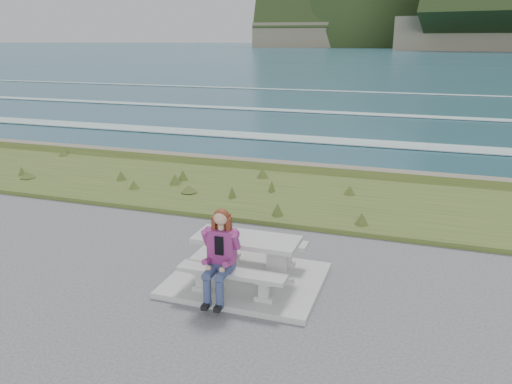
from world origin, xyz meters
TOP-DOWN VIEW (x-y plane):
  - concrete_slab at (0.00, 0.00)m, footprint 2.60×2.10m
  - picnic_table at (0.00, 0.00)m, footprint 1.80×0.75m
  - bench_landward at (0.00, -0.70)m, footprint 1.80×0.35m
  - bench_seaward at (0.00, 0.70)m, footprint 1.80×0.35m
  - grass_verge at (0.00, 5.00)m, footprint 160.00×4.50m
  - shore_drop at (0.00, 7.90)m, footprint 160.00×0.80m
  - ocean at (0.00, 25.09)m, footprint 1600.00×1600.00m
  - seated_woman at (-0.16, -0.84)m, footprint 0.44×0.75m

SIDE VIEW (x-z plane):
  - ocean at x=0.00m, z-range -1.79..-1.70m
  - grass_verge at x=0.00m, z-range -0.11..0.11m
  - shore_drop at x=0.00m, z-range -1.10..1.10m
  - concrete_slab at x=0.00m, z-range 0.00..0.10m
  - bench_landward at x=0.00m, z-range 0.22..0.67m
  - bench_seaward at x=0.00m, z-range 0.22..0.67m
  - seated_woman at x=-0.16m, z-range -0.09..1.37m
  - picnic_table at x=0.00m, z-range 0.31..1.06m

